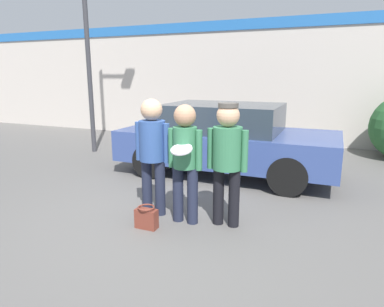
{
  "coord_description": "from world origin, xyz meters",
  "views": [
    {
      "loc": [
        2.14,
        -4.18,
        2.03
      ],
      "look_at": [
        0.32,
        0.16,
        0.93
      ],
      "focal_mm": 32.0,
      "sensor_mm": 36.0,
      "label": 1
    }
  ],
  "objects_px": {
    "person_right": "(227,153)",
    "handbag": "(146,218)",
    "parked_car_near": "(226,139)",
    "person_middle_with_frisbee": "(185,155)",
    "person_left": "(152,146)"
  },
  "relations": [
    {
      "from": "person_middle_with_frisbee",
      "to": "person_right",
      "type": "height_order",
      "value": "person_right"
    },
    {
      "from": "person_right",
      "to": "handbag",
      "type": "relative_size",
      "value": 5.46
    },
    {
      "from": "person_left",
      "to": "person_middle_with_frisbee",
      "type": "relative_size",
      "value": 1.03
    },
    {
      "from": "person_middle_with_frisbee",
      "to": "handbag",
      "type": "bearing_deg",
      "value": -135.66
    },
    {
      "from": "person_right",
      "to": "handbag",
      "type": "xyz_separation_m",
      "value": [
        -0.95,
        -0.52,
        -0.87
      ]
    },
    {
      "from": "person_left",
      "to": "person_middle_with_frisbee",
      "type": "distance_m",
      "value": 0.56
    },
    {
      "from": "person_right",
      "to": "parked_car_near",
      "type": "xyz_separation_m",
      "value": [
        -0.74,
        2.37,
        -0.27
      ]
    },
    {
      "from": "handbag",
      "to": "person_middle_with_frisbee",
      "type": "bearing_deg",
      "value": 44.34
    },
    {
      "from": "person_left",
      "to": "person_right",
      "type": "xyz_separation_m",
      "value": [
        1.11,
        0.03,
        -0.01
      ]
    },
    {
      "from": "person_middle_with_frisbee",
      "to": "person_right",
      "type": "distance_m",
      "value": 0.57
    },
    {
      "from": "person_left",
      "to": "parked_car_near",
      "type": "height_order",
      "value": "person_left"
    },
    {
      "from": "person_left",
      "to": "person_middle_with_frisbee",
      "type": "height_order",
      "value": "person_left"
    },
    {
      "from": "person_middle_with_frisbee",
      "to": "parked_car_near",
      "type": "relative_size",
      "value": 0.38
    },
    {
      "from": "parked_car_near",
      "to": "handbag",
      "type": "relative_size",
      "value": 14.11
    },
    {
      "from": "parked_car_near",
      "to": "handbag",
      "type": "distance_m",
      "value": 2.96
    }
  ]
}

